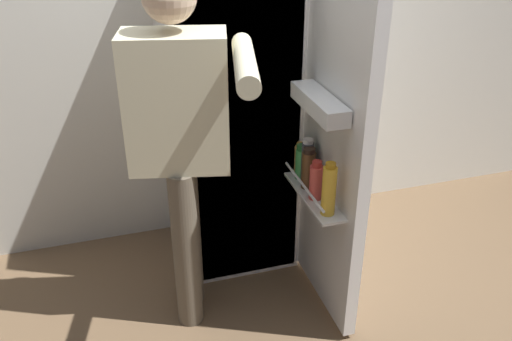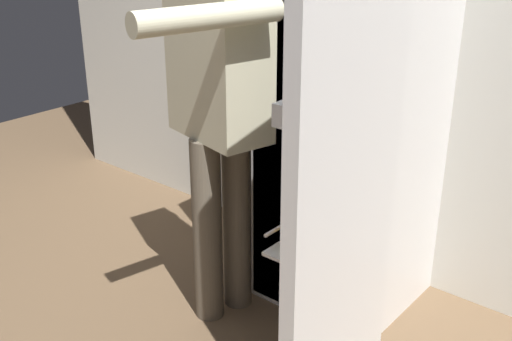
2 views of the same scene
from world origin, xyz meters
name	(u,v)px [view 1 (image 1 of 2)]	position (x,y,z in m)	size (l,w,h in m)	color
ground_plane	(258,307)	(0.00, 0.00, 0.00)	(6.89, 6.89, 0.00)	brown
refrigerator	(236,117)	(0.03, 0.48, 0.82)	(0.66, 1.15, 1.63)	white
person	(181,132)	(-0.31, 0.09, 0.95)	(0.54, 0.77, 1.59)	#665B4C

